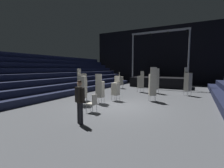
{
  "coord_description": "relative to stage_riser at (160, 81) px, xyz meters",
  "views": [
    {
      "loc": [
        3.9,
        -8.25,
        2.25
      ],
      "look_at": [
        -0.08,
        -0.89,
        1.4
      ],
      "focal_mm": 25.38,
      "sensor_mm": 36.0,
      "label": 1
    }
  ],
  "objects": [
    {
      "name": "ground_plane",
      "position": [
        0.0,
        -11.17,
        -0.71
      ],
      "size": [
        22.0,
        30.0,
        0.1
      ],
      "primitive_type": "cube",
      "color": "#515459"
    },
    {
      "name": "chair_stack_mid_right",
      "position": [
        0.66,
        -5.25,
        0.45
      ],
      "size": [
        0.62,
        0.62,
        2.22
      ],
      "rotation": [
        0.0,
        0.0,
        0.85
      ],
      "color": "#B2B5BA",
      "rests_on": "ground_plane"
    },
    {
      "name": "chair_stack_front_right",
      "position": [
        -3.5,
        -3.64,
        0.24
      ],
      "size": [
        0.55,
        0.55,
        1.79
      ],
      "rotation": [
        0.0,
        0.0,
        5.02
      ],
      "color": "#B2B5BA",
      "rests_on": "ground_plane"
    },
    {
      "name": "chair_stack_front_left",
      "position": [
        -2.88,
        -10.91,
        0.28
      ],
      "size": [
        0.61,
        0.61,
        1.88
      ],
      "rotation": [
        0.0,
        0.0,
        0.6
      ],
      "color": "#B2B5BA",
      "rests_on": "ground_plane"
    },
    {
      "name": "man_with_tie",
      "position": [
        -0.19,
        -14.56,
        0.35
      ],
      "size": [
        0.56,
        0.36,
        1.77
      ],
      "rotation": [
        0.0,
        0.0,
        2.75
      ],
      "color": "black",
      "rests_on": "ground_plane"
    },
    {
      "name": "chair_stack_mid_left",
      "position": [
        -0.97,
        -9.87,
        0.2
      ],
      "size": [
        0.48,
        0.48,
        1.71
      ],
      "rotation": [
        0.0,
        0.0,
        3.04
      ],
      "color": "#B2B5BA",
      "rests_on": "ground_plane"
    },
    {
      "name": "chair_stack_rear_centre",
      "position": [
        -1.47,
        -11.07,
        0.28
      ],
      "size": [
        0.49,
        0.49,
        1.88
      ],
      "rotation": [
        0.0,
        0.0,
        0.12
      ],
      "color": "#B2B5BA",
      "rests_on": "ground_plane"
    },
    {
      "name": "stage_riser",
      "position": [
        0.0,
        0.0,
        0.0
      ],
      "size": [
        6.57,
        3.24,
        6.31
      ],
      "color": "black",
      "rests_on": "ground_plane"
    },
    {
      "name": "chair_stack_rear_right",
      "position": [
        -2.27,
        -11.84,
        0.45
      ],
      "size": [
        0.54,
        0.54,
        2.22
      ],
      "rotation": [
        0.0,
        0.0,
        4.96
      ],
      "color": "#B2B5BA",
      "rests_on": "ground_plane"
    },
    {
      "name": "chair_stack_aisle_left",
      "position": [
        1.27,
        -8.82,
        0.49
      ],
      "size": [
        0.59,
        0.59,
        2.31
      ],
      "rotation": [
        0.0,
        0.0,
        0.47
      ],
      "color": "#B2B5BA",
      "rests_on": "ground_plane"
    },
    {
      "name": "arena_end_wall",
      "position": [
        0.0,
        3.83,
        3.34
      ],
      "size": [
        22.0,
        0.3,
        8.0
      ],
      "primitive_type": "cube",
      "color": "black",
      "rests_on": "ground_plane"
    },
    {
      "name": "chair_stack_mid_centre",
      "position": [
        -0.71,
        -5.3,
        0.32
      ],
      "size": [
        0.59,
        0.59,
        1.96
      ],
      "rotation": [
        0.0,
        0.0,
        1.11
      ],
      "color": "#B2B5BA",
      "rests_on": "ground_plane"
    },
    {
      "name": "bleacher_bank_left",
      "position": [
        -8.0,
        -10.17,
        1.14
      ],
      "size": [
        6.0,
        24.0,
        3.6
      ],
      "rotation": [
        0.0,
        0.0,
        1.57
      ],
      "color": "#191E38",
      "rests_on": "ground_plane"
    },
    {
      "name": "chair_stack_rear_left",
      "position": [
        3.25,
        -5.27,
        0.49
      ],
      "size": [
        0.61,
        0.61,
        2.31
      ],
      "rotation": [
        0.0,
        0.0,
        4.12
      ],
      "color": "#B2B5BA",
      "rests_on": "ground_plane"
    },
    {
      "name": "loose_chair_near_man",
      "position": [
        -0.67,
        -13.01,
        -0.13
      ],
      "size": [
        0.45,
        0.45,
        0.95
      ],
      "rotation": [
        0.0,
        0.0,
        1.6
      ],
      "color": "#B2B5BA",
      "rests_on": "ground_plane"
    }
  ]
}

